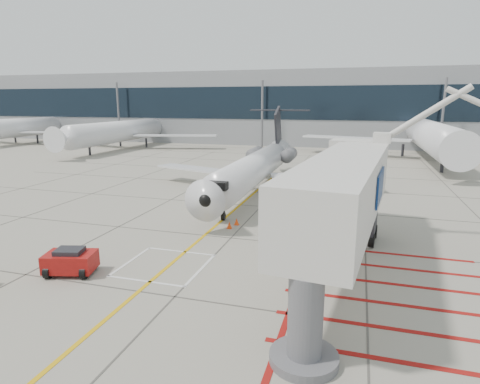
% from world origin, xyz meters
% --- Properties ---
extents(ground_plane, '(260.00, 260.00, 0.00)m').
position_xyz_m(ground_plane, '(0.00, 0.00, 0.00)').
color(ground_plane, '#9E9888').
rests_on(ground_plane, ground).
extents(regional_jet, '(23.21, 29.12, 7.57)m').
position_xyz_m(regional_jet, '(-1.76, 14.26, 3.78)').
color(regional_jet, silver).
rests_on(regional_jet, ground_plane).
extents(jet_bridge, '(11.33, 20.37, 7.78)m').
position_xyz_m(jet_bridge, '(6.72, -0.27, 3.89)').
color(jet_bridge, silver).
rests_on(jet_bridge, ground_plane).
extents(pushback_tug, '(2.63, 2.01, 1.37)m').
position_xyz_m(pushback_tug, '(-5.93, -3.25, 0.68)').
color(pushback_tug, '#9F110F').
rests_on(pushback_tug, ground_plane).
extents(baggage_cart, '(1.95, 1.62, 1.05)m').
position_xyz_m(baggage_cart, '(4.07, 5.16, 0.53)').
color(baggage_cart, slate).
rests_on(baggage_cart, ground_plane).
extents(ground_power_unit, '(3.12, 2.38, 2.18)m').
position_xyz_m(ground_power_unit, '(6.78, 5.04, 1.09)').
color(ground_power_unit, beige).
rests_on(ground_power_unit, ground_plane).
extents(cone_nose, '(0.34, 0.34, 0.48)m').
position_xyz_m(cone_nose, '(-0.69, 5.83, 0.24)').
color(cone_nose, red).
rests_on(cone_nose, ground_plane).
extents(cone_side, '(0.33, 0.33, 0.46)m').
position_xyz_m(cone_side, '(-0.46, 6.72, 0.23)').
color(cone_side, '#F4430C').
rests_on(cone_side, ground_plane).
extents(terminal_building, '(180.00, 28.00, 14.00)m').
position_xyz_m(terminal_building, '(10.00, 70.00, 7.00)').
color(terminal_building, gray).
rests_on(terminal_building, ground_plane).
extents(terminal_glass_band, '(180.00, 0.10, 6.00)m').
position_xyz_m(terminal_glass_band, '(10.00, 55.95, 8.00)').
color(terminal_glass_band, black).
rests_on(terminal_glass_band, ground_plane).
extents(bg_aircraft_a, '(33.52, 37.24, 11.17)m').
position_xyz_m(bg_aircraft_a, '(-57.95, 46.00, 5.59)').
color(bg_aircraft_a, silver).
rests_on(bg_aircraft_a, ground_plane).
extents(bg_aircraft_b, '(32.96, 36.63, 10.99)m').
position_xyz_m(bg_aircraft_b, '(-33.25, 46.00, 5.49)').
color(bg_aircraft_b, silver).
rests_on(bg_aircraft_b, ground_plane).
extents(bg_aircraft_c, '(37.13, 41.25, 12.38)m').
position_xyz_m(bg_aircraft_c, '(16.95, 46.00, 6.19)').
color(bg_aircraft_c, silver).
rests_on(bg_aircraft_c, ground_plane).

